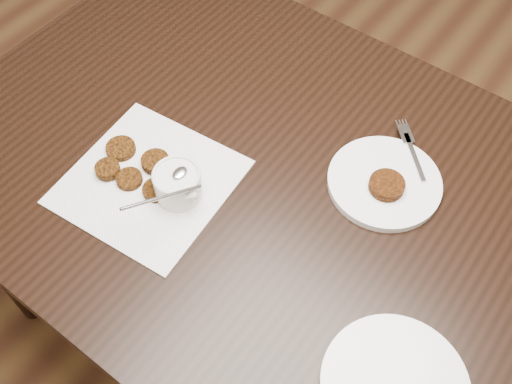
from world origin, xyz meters
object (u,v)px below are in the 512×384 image
napkin (149,182)px  sauce_ramekin (176,174)px  plate_with_patty (385,180)px  table (280,276)px

napkin → sauce_ramekin: (0.06, 0.01, 0.06)m
sauce_ramekin → plate_with_patty: (0.29, 0.24, -0.05)m
plate_with_patty → table: bearing=-143.0°
table → sauce_ramekin: size_ratio=11.54×
napkin → sauce_ramekin: size_ratio=2.37×
table → plate_with_patty: plate_with_patty is taller
sauce_ramekin → plate_with_patty: 0.38m
table → plate_with_patty: size_ratio=6.65×
napkin → plate_with_patty: size_ratio=1.37×
sauce_ramekin → plate_with_patty: size_ratio=0.58×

